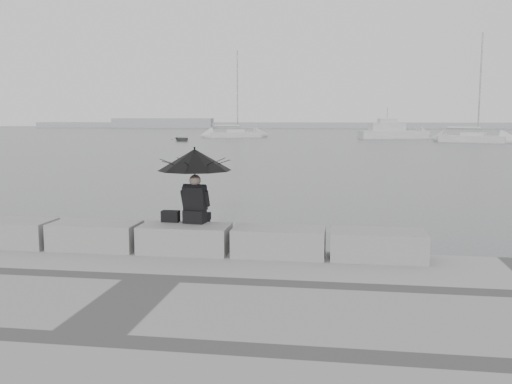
% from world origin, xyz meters
% --- Properties ---
extents(ground, '(360.00, 360.00, 0.00)m').
position_xyz_m(ground, '(0.00, 0.00, 0.00)').
color(ground, '#4B4E50').
rests_on(ground, ground).
extents(stone_block_far_left, '(1.60, 0.80, 0.50)m').
position_xyz_m(stone_block_far_left, '(-3.40, -0.45, 0.75)').
color(stone_block_far_left, gray).
rests_on(stone_block_far_left, promenade).
extents(stone_block_left, '(1.60, 0.80, 0.50)m').
position_xyz_m(stone_block_left, '(-1.70, -0.45, 0.75)').
color(stone_block_left, gray).
rests_on(stone_block_left, promenade).
extents(stone_block_centre, '(1.60, 0.80, 0.50)m').
position_xyz_m(stone_block_centre, '(0.00, -0.45, 0.75)').
color(stone_block_centre, gray).
rests_on(stone_block_centre, promenade).
extents(stone_block_right, '(1.60, 0.80, 0.50)m').
position_xyz_m(stone_block_right, '(1.70, -0.45, 0.75)').
color(stone_block_right, gray).
rests_on(stone_block_right, promenade).
extents(stone_block_far_right, '(1.60, 0.80, 0.50)m').
position_xyz_m(stone_block_far_right, '(3.40, -0.45, 0.75)').
color(stone_block_far_right, gray).
rests_on(stone_block_far_right, promenade).
extents(seated_person, '(1.35, 1.35, 1.39)m').
position_xyz_m(seated_person, '(0.12, -0.17, 2.03)').
color(seated_person, black).
rests_on(seated_person, stone_block_centre).
extents(bag, '(0.32, 0.18, 0.21)m').
position_xyz_m(bag, '(-0.35, -0.16, 1.10)').
color(bag, black).
rests_on(bag, stone_block_centre).
extents(distant_landmass, '(180.00, 8.00, 2.80)m').
position_xyz_m(distant_landmass, '(-8.14, 154.51, 0.90)').
color(distant_landmass, '#999B9E').
rests_on(distant_landmass, ground).
extents(sailboat_left, '(8.03, 5.52, 12.90)m').
position_xyz_m(sailboat_left, '(-13.43, 73.95, 0.52)').
color(sailboat_left, silver).
rests_on(sailboat_left, ground).
extents(sailboat_right, '(7.94, 5.62, 12.90)m').
position_xyz_m(sailboat_right, '(18.09, 61.32, 0.52)').
color(sailboat_right, silver).
rests_on(sailboat_right, ground).
extents(motor_cruiser, '(9.92, 5.25, 4.50)m').
position_xyz_m(motor_cruiser, '(9.66, 72.78, 0.89)').
color(motor_cruiser, silver).
rests_on(motor_cruiser, ground).
extents(dinghy, '(3.73, 3.09, 0.59)m').
position_xyz_m(dinghy, '(-17.39, 59.57, 0.29)').
color(dinghy, gray).
rests_on(dinghy, ground).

